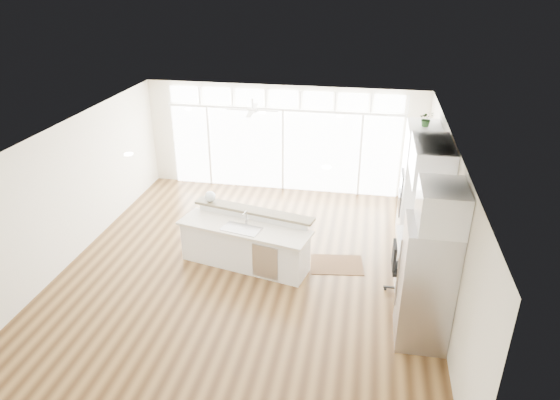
# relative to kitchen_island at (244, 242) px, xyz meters

# --- Properties ---
(floor) EXTENTS (7.00, 8.00, 0.02)m
(floor) POSITION_rel_kitchen_island_xyz_m (0.09, -0.17, -0.52)
(floor) COLOR #472E16
(floor) RESTS_ON ground
(ceiling) EXTENTS (7.00, 8.00, 0.02)m
(ceiling) POSITION_rel_kitchen_island_xyz_m (0.09, -0.17, 2.19)
(ceiling) COLOR white
(ceiling) RESTS_ON wall_back
(wall_back) EXTENTS (7.00, 0.04, 2.70)m
(wall_back) POSITION_rel_kitchen_island_xyz_m (0.09, 3.83, 0.84)
(wall_back) COLOR #EDE5CD
(wall_back) RESTS_ON floor
(wall_front) EXTENTS (7.00, 0.04, 2.70)m
(wall_front) POSITION_rel_kitchen_island_xyz_m (0.09, -4.17, 0.84)
(wall_front) COLOR #EDE5CD
(wall_front) RESTS_ON floor
(wall_left) EXTENTS (0.04, 8.00, 2.70)m
(wall_left) POSITION_rel_kitchen_island_xyz_m (-3.41, -0.17, 0.84)
(wall_left) COLOR #EDE5CD
(wall_left) RESTS_ON floor
(wall_right) EXTENTS (0.04, 8.00, 2.70)m
(wall_right) POSITION_rel_kitchen_island_xyz_m (3.59, -0.17, 0.84)
(wall_right) COLOR #EDE5CD
(wall_right) RESTS_ON floor
(glass_wall) EXTENTS (5.80, 0.06, 2.08)m
(glass_wall) POSITION_rel_kitchen_island_xyz_m (0.09, 3.77, 0.54)
(glass_wall) COLOR white
(glass_wall) RESTS_ON wall_back
(transom_row) EXTENTS (5.90, 0.06, 0.40)m
(transom_row) POSITION_rel_kitchen_island_xyz_m (0.09, 3.77, 1.87)
(transom_row) COLOR white
(transom_row) RESTS_ON wall_back
(desk_window) EXTENTS (0.04, 0.85, 0.85)m
(desk_window) POSITION_rel_kitchen_island_xyz_m (3.55, 0.13, 1.04)
(desk_window) COLOR white
(desk_window) RESTS_ON wall_right
(ceiling_fan) EXTENTS (1.16, 1.16, 0.32)m
(ceiling_fan) POSITION_rel_kitchen_island_xyz_m (-0.41, 2.63, 1.97)
(ceiling_fan) COLOR white
(ceiling_fan) RESTS_ON ceiling
(recessed_lights) EXTENTS (3.40, 3.00, 0.02)m
(recessed_lights) POSITION_rel_kitchen_island_xyz_m (0.09, 0.03, 2.17)
(recessed_lights) COLOR white
(recessed_lights) RESTS_ON ceiling
(oven_cabinet) EXTENTS (0.64, 1.20, 2.50)m
(oven_cabinet) POSITION_rel_kitchen_island_xyz_m (3.26, 1.63, 0.74)
(oven_cabinet) COLOR white
(oven_cabinet) RESTS_ON floor
(desk_nook) EXTENTS (0.72, 1.30, 0.76)m
(desk_nook) POSITION_rel_kitchen_island_xyz_m (3.22, 0.13, -0.13)
(desk_nook) COLOR white
(desk_nook) RESTS_ON floor
(upper_cabinets) EXTENTS (0.64, 1.30, 0.64)m
(upper_cabinets) POSITION_rel_kitchen_island_xyz_m (3.26, 0.13, 1.84)
(upper_cabinets) COLOR white
(upper_cabinets) RESTS_ON wall_right
(refrigerator) EXTENTS (0.76, 0.90, 2.00)m
(refrigerator) POSITION_rel_kitchen_island_xyz_m (3.20, -1.52, 0.49)
(refrigerator) COLOR #AFAEB3
(refrigerator) RESTS_ON floor
(fridge_cabinet) EXTENTS (0.64, 0.90, 0.60)m
(fridge_cabinet) POSITION_rel_kitchen_island_xyz_m (3.26, -1.52, 1.79)
(fridge_cabinet) COLOR white
(fridge_cabinet) RESTS_ON wall_right
(framed_photos) EXTENTS (0.06, 0.22, 0.80)m
(framed_photos) POSITION_rel_kitchen_island_xyz_m (3.55, 0.75, 0.89)
(framed_photos) COLOR black
(framed_photos) RESTS_ON wall_right
(kitchen_island) EXTENTS (2.73, 1.52, 1.02)m
(kitchen_island) POSITION_rel_kitchen_island_xyz_m (0.00, 0.00, 0.00)
(kitchen_island) COLOR white
(kitchen_island) RESTS_ON floor
(rug) EXTENTS (1.09, 0.85, 0.01)m
(rug) POSITION_rel_kitchen_island_xyz_m (1.77, 0.32, -0.50)
(rug) COLOR #351F10
(rug) RESTS_ON floor
(office_chair) EXTENTS (0.51, 0.48, 0.97)m
(office_chair) POSITION_rel_kitchen_island_xyz_m (3.00, -0.36, -0.03)
(office_chair) COLOR black
(office_chair) RESTS_ON floor
(fishbowl) EXTENTS (0.26, 0.26, 0.22)m
(fishbowl) POSITION_rel_kitchen_island_xyz_m (-0.84, 0.60, 0.62)
(fishbowl) COLOR silver
(fishbowl) RESTS_ON kitchen_island
(monitor) EXTENTS (0.11, 0.48, 0.40)m
(monitor) POSITION_rel_kitchen_island_xyz_m (3.14, 0.13, 0.45)
(monitor) COLOR black
(monitor) RESTS_ON desk_nook
(keyboard) EXTENTS (0.16, 0.33, 0.02)m
(keyboard) POSITION_rel_kitchen_island_xyz_m (2.97, 0.13, 0.26)
(keyboard) COLOR silver
(keyboard) RESTS_ON desk_nook
(potted_plant) EXTENTS (0.30, 0.32, 0.24)m
(potted_plant) POSITION_rel_kitchen_island_xyz_m (3.26, 1.63, 2.11)
(potted_plant) COLOR #295223
(potted_plant) RESTS_ON oven_cabinet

